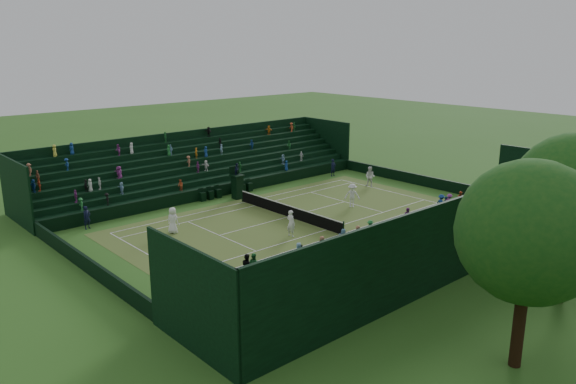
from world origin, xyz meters
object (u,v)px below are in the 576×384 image
player_far_west (370,177)px  player_near_east (291,223)px  tennis_net (288,211)px  umpire_chair (237,184)px  player_far_east (352,195)px  player_near_west (173,220)px

player_far_west → player_near_east: bearing=-89.6°
tennis_net → umpire_chair: (-6.86, 0.30, 0.80)m
tennis_net → player_far_east: (1.40, 5.74, 0.45)m
umpire_chair → player_far_east: bearing=33.3°
player_far_west → player_near_west: bearing=-111.5°
player_near_west → player_far_east: size_ratio=0.96×
player_near_west → player_near_east: size_ratio=0.99×
umpire_chair → player_far_east: size_ratio=1.59×
player_near_east → player_far_west: (-5.42, 14.76, 0.00)m
umpire_chair → player_far_east: (8.26, 5.44, -0.35)m
player_far_east → player_near_west: bearing=-148.8°
player_far_west → player_far_east: bearing=-81.2°
umpire_chair → player_near_west: umpire_chair is taller
tennis_net → player_far_east: size_ratio=5.98×
player_far_west → tennis_net: bearing=-100.3°
tennis_net → player_near_east: bearing=-39.0°
tennis_net → player_far_east: 5.92m
player_near_east → player_far_east: bearing=-83.3°
player_far_west → umpire_chair: bearing=-132.4°
umpire_chair → player_near_east: (10.29, -3.08, -0.38)m
player_near_west → player_near_east: bearing=-160.9°
umpire_chair → player_far_west: size_ratio=1.65×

